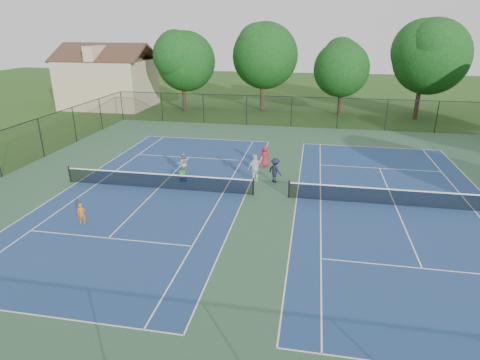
% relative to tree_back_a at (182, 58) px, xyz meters
% --- Properties ---
extents(ground, '(140.00, 140.00, 0.00)m').
position_rel_tree_back_a_xyz_m(ground, '(13.00, -24.00, -6.04)').
color(ground, '#234716').
rests_on(ground, ground).
extents(court_pad, '(36.00, 36.00, 0.01)m').
position_rel_tree_back_a_xyz_m(court_pad, '(13.00, -24.00, -6.03)').
color(court_pad, '#2C4E33').
rests_on(court_pad, ground).
extents(tennis_court_left, '(12.00, 23.83, 1.07)m').
position_rel_tree_back_a_xyz_m(tennis_court_left, '(6.00, -24.00, -5.94)').
color(tennis_court_left, navy).
rests_on(tennis_court_left, ground).
extents(tennis_court_right, '(12.00, 23.83, 1.07)m').
position_rel_tree_back_a_xyz_m(tennis_court_right, '(20.00, -24.00, -5.94)').
color(tennis_court_right, navy).
rests_on(tennis_court_right, ground).
extents(perimeter_fence, '(36.08, 36.08, 3.02)m').
position_rel_tree_back_a_xyz_m(perimeter_fence, '(13.00, -24.00, -4.44)').
color(perimeter_fence, black).
rests_on(perimeter_fence, ground).
extents(tree_back_a, '(6.80, 6.80, 9.15)m').
position_rel_tree_back_a_xyz_m(tree_back_a, '(0.00, 0.00, 0.00)').
color(tree_back_a, '#2D2116').
rests_on(tree_back_a, ground).
extents(tree_back_b, '(7.60, 7.60, 10.03)m').
position_rel_tree_back_a_xyz_m(tree_back_b, '(9.00, 2.00, 0.56)').
color(tree_back_b, '#2D2116').
rests_on(tree_back_b, ground).
extents(tree_back_c, '(6.00, 6.00, 8.40)m').
position_rel_tree_back_a_xyz_m(tree_back_c, '(18.00, 1.00, -0.56)').
color(tree_back_c, '#2D2116').
rests_on(tree_back_c, ground).
extents(tree_back_d, '(7.80, 7.80, 10.37)m').
position_rel_tree_back_a_xyz_m(tree_back_d, '(26.00, 0.00, 0.79)').
color(tree_back_d, '#2D2116').
rests_on(tree_back_d, ground).
extents(clapboard_house, '(10.80, 8.10, 7.65)m').
position_rel_tree_back_a_xyz_m(clapboard_house, '(-10.00, 1.00, -2.95)').
color(clapboard_house, tan).
rests_on(clapboard_house, ground).
extents(child_player, '(0.46, 0.38, 1.09)m').
position_rel_tree_back_a_xyz_m(child_player, '(3.96, -29.19, -5.49)').
color(child_player, orange).
rests_on(child_player, ground).
extents(instructor, '(0.89, 0.80, 1.52)m').
position_rel_tree_back_a_xyz_m(instructor, '(6.74, -21.24, -5.28)').
color(instructor, gray).
rests_on(instructor, ground).
extents(bystander_a, '(1.11, 1.07, 1.87)m').
position_rel_tree_back_a_xyz_m(bystander_a, '(11.71, -21.79, -5.11)').
color(bystander_a, silver).
rests_on(bystander_a, ground).
extents(bystander_b, '(1.18, 1.11, 1.60)m').
position_rel_tree_back_a_xyz_m(bystander_b, '(12.99, -21.59, -5.24)').
color(bystander_b, '#1A1836').
rests_on(bystander_b, ground).
extents(bystander_c, '(0.87, 0.75, 1.51)m').
position_rel_tree_back_a_xyz_m(bystander_c, '(11.93, -18.66, -5.28)').
color(bystander_c, maroon).
rests_on(bystander_c, ground).
extents(ball_crate, '(0.45, 0.34, 0.32)m').
position_rel_tree_back_a_xyz_m(ball_crate, '(7.14, -22.57, -5.88)').
color(ball_crate, navy).
rests_on(ball_crate, ground).
extents(ball_hopper, '(0.37, 0.30, 0.39)m').
position_rel_tree_back_a_xyz_m(ball_hopper, '(7.14, -22.57, -5.52)').
color(ball_hopper, green).
rests_on(ball_hopper, ball_crate).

